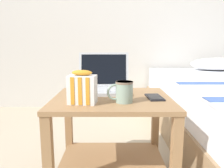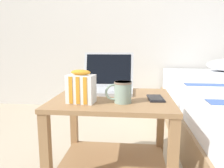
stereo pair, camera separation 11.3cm
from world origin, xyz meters
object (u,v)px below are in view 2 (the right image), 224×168
(mug_front_left, at_px, (122,91))
(snack_bag, at_px, (81,88))
(laptop, at_px, (107,83))
(cell_phone, at_px, (156,98))

(mug_front_left, distance_m, snack_bag, 0.20)
(laptop, xyz_separation_m, cell_phone, (0.28, -0.18, -0.04))
(mug_front_left, xyz_separation_m, snack_bag, (-0.20, -0.02, 0.02))
(snack_bag, bearing_deg, laptop, 73.22)
(snack_bag, xyz_separation_m, cell_phone, (0.37, 0.11, -0.07))
(mug_front_left, relative_size, cell_phone, 0.87)
(laptop, relative_size, mug_front_left, 2.47)
(mug_front_left, bearing_deg, laptop, 112.02)
(mug_front_left, height_order, snack_bag, snack_bag)
(laptop, xyz_separation_m, snack_bag, (-0.09, -0.29, 0.03))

